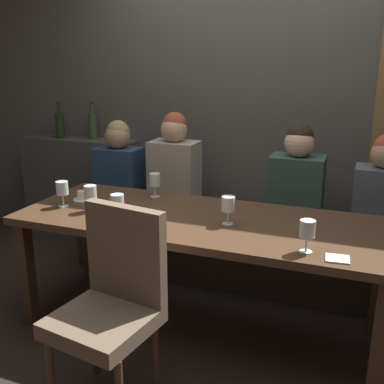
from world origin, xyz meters
name	(u,v)px	position (x,y,z in m)	size (l,w,h in m)	color
ground	(200,327)	(0.00, 0.00, 0.00)	(9.00, 9.00, 0.00)	black
back_wall_tiled	(255,77)	(0.00, 1.22, 1.50)	(6.00, 0.12, 3.00)	#4C4944
back_counter	(82,189)	(-1.55, 1.04, 0.47)	(1.10, 0.28, 0.95)	#413E3A
dining_table	(201,231)	(0.00, 0.00, 0.65)	(2.20, 0.84, 0.74)	#412B1C
banquette_bench	(232,252)	(0.00, 0.70, 0.23)	(2.50, 0.44, 0.45)	#312A23
chair_near_side	(113,296)	(-0.18, -0.72, 0.56)	(0.50, 0.50, 0.98)	#4C3321
diner_redhead	(119,169)	(-0.95, 0.71, 0.80)	(0.36, 0.24, 0.73)	navy
diner_bearded	(174,169)	(-0.47, 0.72, 0.84)	(0.36, 0.24, 0.82)	#9E9384
diner_far_end	(297,184)	(0.45, 0.69, 0.82)	(0.36, 0.24, 0.78)	#2D473D
diner_near_end	(382,194)	(1.00, 0.71, 0.80)	(0.36, 0.24, 0.74)	#4C515B
wine_bottle_dark_red	(60,125)	(-1.72, 1.01, 1.07)	(0.08, 0.08, 0.33)	black
wine_bottle_pale_label	(93,126)	(-1.41, 1.06, 1.07)	(0.08, 0.08, 0.33)	#384728
wine_glass_far_right	(90,193)	(-0.67, -0.13, 0.86)	(0.08, 0.08, 0.16)	silver
wine_glass_end_left	(228,205)	(0.18, -0.05, 0.86)	(0.08, 0.08, 0.16)	silver
wine_glass_far_left	(117,202)	(-0.42, -0.24, 0.86)	(0.08, 0.08, 0.16)	silver
wine_glass_center_front	(307,230)	(0.65, -0.29, 0.86)	(0.08, 0.08, 0.16)	silver
wine_glass_near_right	(62,189)	(-0.89, -0.11, 0.85)	(0.08, 0.08, 0.16)	silver
wine_glass_end_right	(155,181)	(-0.43, 0.28, 0.85)	(0.08, 0.08, 0.16)	silver
espresso_cup	(82,196)	(-0.85, 0.04, 0.77)	(0.12, 0.12, 0.06)	white
folded_napkin	(338,259)	(0.80, -0.32, 0.74)	(0.11, 0.10, 0.01)	silver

